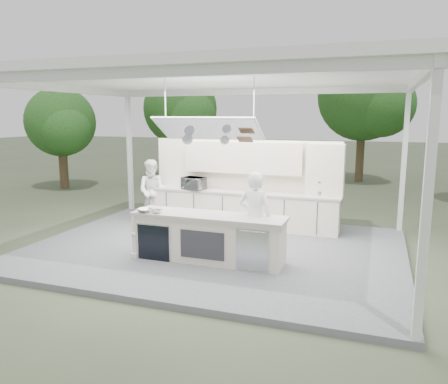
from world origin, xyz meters
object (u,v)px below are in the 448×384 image
at_px(demo_island, 208,237).
at_px(sous_chef, 153,191).
at_px(back_counter, 241,209).
at_px(head_chef, 255,218).

height_order(demo_island, sous_chef, sous_chef).
relative_size(back_counter, head_chef, 2.80).
relative_size(demo_island, back_counter, 0.61).
relative_size(back_counter, sous_chef, 2.96).
xyz_separation_m(demo_island, sous_chef, (-2.56, 2.46, 0.38)).
distance_m(back_counter, sous_chef, 2.43).
xyz_separation_m(head_chef, sous_chef, (-3.47, 2.25, -0.05)).
distance_m(demo_island, head_chef, 1.03).
distance_m(demo_island, sous_chef, 3.57).
height_order(back_counter, sous_chef, sous_chef).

